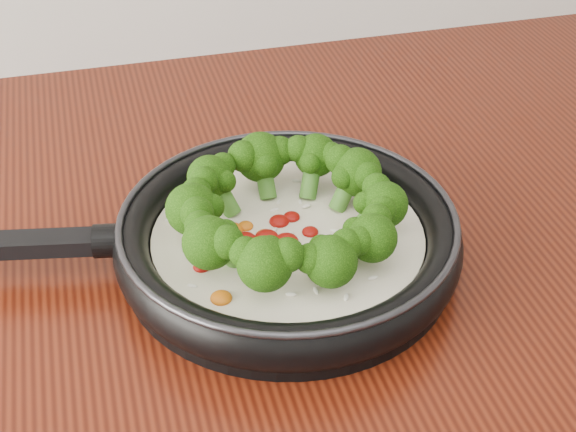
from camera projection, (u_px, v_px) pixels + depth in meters
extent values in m
cylinder|color=black|center=(288.00, 257.00, 0.73)|extent=(0.33, 0.33, 0.01)
torus|color=black|center=(288.00, 237.00, 0.72)|extent=(0.35, 0.35, 0.03)
torus|color=#2D2D33|center=(288.00, 218.00, 0.71)|extent=(0.34, 0.34, 0.01)
cube|color=black|center=(17.00, 245.00, 0.70)|extent=(0.17, 0.06, 0.01)
cylinder|color=black|center=(110.00, 241.00, 0.71)|extent=(0.03, 0.03, 0.03)
cylinder|color=white|center=(288.00, 243.00, 0.72)|extent=(0.27, 0.27, 0.02)
ellipsoid|color=#8D0A06|center=(201.00, 267.00, 0.68)|extent=(0.02, 0.02, 0.01)
ellipsoid|color=#8D0A06|center=(282.00, 244.00, 0.70)|extent=(0.02, 0.02, 0.01)
ellipsoid|color=#CD5E0D|center=(265.00, 236.00, 0.71)|extent=(0.02, 0.02, 0.01)
ellipsoid|color=#8D0A06|center=(356.00, 225.00, 0.73)|extent=(0.03, 0.03, 0.01)
ellipsoid|color=#8D0A06|center=(279.00, 221.00, 0.73)|extent=(0.02, 0.02, 0.01)
ellipsoid|color=#CD5E0D|center=(246.00, 226.00, 0.72)|extent=(0.02, 0.02, 0.01)
ellipsoid|color=#8D0A06|center=(288.00, 240.00, 0.71)|extent=(0.02, 0.02, 0.01)
ellipsoid|color=#8D0A06|center=(275.00, 261.00, 0.69)|extent=(0.02, 0.02, 0.01)
ellipsoid|color=#CD5E0D|center=(385.00, 209.00, 0.75)|extent=(0.02, 0.02, 0.01)
ellipsoid|color=#8D0A06|center=(286.00, 241.00, 0.71)|extent=(0.03, 0.03, 0.01)
ellipsoid|color=#8D0A06|center=(267.00, 238.00, 0.71)|extent=(0.03, 0.03, 0.01)
ellipsoid|color=#CD5E0D|center=(356.00, 246.00, 0.70)|extent=(0.02, 0.02, 0.01)
ellipsoid|color=#8D0A06|center=(245.00, 240.00, 0.71)|extent=(0.02, 0.02, 0.01)
ellipsoid|color=#8D0A06|center=(292.00, 217.00, 0.74)|extent=(0.02, 0.02, 0.01)
ellipsoid|color=#CD5E0D|center=(221.00, 298.00, 0.65)|extent=(0.02, 0.02, 0.01)
ellipsoid|color=#8D0A06|center=(310.00, 232.00, 0.72)|extent=(0.02, 0.02, 0.01)
ellipsoid|color=#8D0A06|center=(227.00, 235.00, 0.71)|extent=(0.03, 0.03, 0.01)
ellipsoid|color=#CD5E0D|center=(231.00, 230.00, 0.72)|extent=(0.02, 0.02, 0.01)
ellipsoid|color=white|center=(182.00, 223.00, 0.73)|extent=(0.01, 0.01, 0.00)
ellipsoid|color=white|center=(316.00, 291.00, 0.66)|extent=(0.00, 0.01, 0.00)
ellipsoid|color=white|center=(193.00, 286.00, 0.66)|extent=(0.01, 0.01, 0.00)
ellipsoid|color=white|center=(307.00, 206.00, 0.75)|extent=(0.01, 0.01, 0.00)
ellipsoid|color=white|center=(220.00, 250.00, 0.70)|extent=(0.00, 0.01, 0.00)
ellipsoid|color=white|center=(373.00, 278.00, 0.67)|extent=(0.01, 0.00, 0.00)
ellipsoid|color=white|center=(279.00, 202.00, 0.76)|extent=(0.01, 0.01, 0.00)
ellipsoid|color=white|center=(205.00, 190.00, 0.77)|extent=(0.01, 0.01, 0.00)
ellipsoid|color=white|center=(273.00, 283.00, 0.66)|extent=(0.01, 0.01, 0.00)
ellipsoid|color=white|center=(346.00, 297.00, 0.65)|extent=(0.01, 0.01, 0.00)
ellipsoid|color=white|center=(274.00, 231.00, 0.72)|extent=(0.01, 0.01, 0.00)
ellipsoid|color=white|center=(366.00, 218.00, 0.73)|extent=(0.00, 0.01, 0.00)
ellipsoid|color=white|center=(300.00, 202.00, 0.76)|extent=(0.01, 0.01, 0.00)
ellipsoid|color=white|center=(275.00, 210.00, 0.75)|extent=(0.01, 0.01, 0.00)
ellipsoid|color=white|center=(271.00, 195.00, 0.76)|extent=(0.01, 0.01, 0.00)
ellipsoid|color=white|center=(169.00, 221.00, 0.73)|extent=(0.01, 0.01, 0.00)
ellipsoid|color=white|center=(228.00, 243.00, 0.71)|extent=(0.01, 0.01, 0.00)
ellipsoid|color=white|center=(310.00, 232.00, 0.72)|extent=(0.01, 0.01, 0.00)
ellipsoid|color=white|center=(296.00, 181.00, 0.78)|extent=(0.01, 0.01, 0.00)
ellipsoid|color=white|center=(186.00, 236.00, 0.72)|extent=(0.01, 0.00, 0.00)
ellipsoid|color=white|center=(290.00, 239.00, 0.71)|extent=(0.01, 0.01, 0.00)
ellipsoid|color=white|center=(289.00, 234.00, 0.71)|extent=(0.01, 0.01, 0.00)
ellipsoid|color=white|center=(335.00, 231.00, 0.72)|extent=(0.01, 0.01, 0.00)
ellipsoid|color=white|center=(291.00, 294.00, 0.65)|extent=(0.01, 0.01, 0.00)
ellipsoid|color=white|center=(283.00, 218.00, 0.74)|extent=(0.01, 0.01, 0.00)
cylinder|color=#518F2F|center=(365.00, 221.00, 0.71)|extent=(0.03, 0.02, 0.03)
sphere|color=black|center=(384.00, 205.00, 0.70)|extent=(0.05, 0.05, 0.04)
sphere|color=black|center=(377.00, 187.00, 0.71)|extent=(0.03, 0.03, 0.02)
sphere|color=black|center=(382.00, 210.00, 0.68)|extent=(0.03, 0.03, 0.02)
sphere|color=black|center=(365.00, 203.00, 0.70)|extent=(0.02, 0.02, 0.02)
cylinder|color=#518F2F|center=(344.00, 194.00, 0.74)|extent=(0.03, 0.03, 0.03)
sphere|color=black|center=(357.00, 172.00, 0.74)|extent=(0.05, 0.05, 0.04)
sphere|color=black|center=(340.00, 160.00, 0.74)|extent=(0.03, 0.03, 0.03)
sphere|color=black|center=(368.00, 176.00, 0.73)|extent=(0.03, 0.03, 0.03)
sphere|color=black|center=(344.00, 177.00, 0.73)|extent=(0.03, 0.03, 0.02)
cylinder|color=#518F2F|center=(310.00, 181.00, 0.76)|extent=(0.03, 0.03, 0.04)
sphere|color=black|center=(316.00, 155.00, 0.76)|extent=(0.05, 0.05, 0.04)
sphere|color=black|center=(298.00, 149.00, 0.76)|extent=(0.03, 0.03, 0.02)
sphere|color=black|center=(331.00, 155.00, 0.75)|extent=(0.03, 0.03, 0.02)
sphere|color=black|center=(311.00, 163.00, 0.75)|extent=(0.02, 0.02, 0.02)
cylinder|color=#518F2F|center=(266.00, 181.00, 0.76)|extent=(0.02, 0.03, 0.03)
sphere|color=black|center=(260.00, 157.00, 0.76)|extent=(0.05, 0.05, 0.05)
sphere|color=black|center=(243.00, 156.00, 0.75)|extent=(0.03, 0.03, 0.03)
sphere|color=black|center=(280.00, 151.00, 0.76)|extent=(0.03, 0.03, 0.03)
sphere|color=black|center=(266.00, 164.00, 0.75)|extent=(0.03, 0.03, 0.02)
cylinder|color=#518F2F|center=(225.00, 199.00, 0.74)|extent=(0.03, 0.03, 0.03)
sphere|color=black|center=(210.00, 178.00, 0.73)|extent=(0.05, 0.05, 0.04)
sphere|color=black|center=(204.00, 181.00, 0.72)|extent=(0.03, 0.03, 0.02)
sphere|color=black|center=(223.00, 166.00, 0.74)|extent=(0.03, 0.03, 0.02)
sphere|color=black|center=(225.00, 181.00, 0.73)|extent=(0.02, 0.02, 0.02)
cylinder|color=#518F2F|center=(211.00, 224.00, 0.71)|extent=(0.03, 0.02, 0.03)
sphere|color=black|center=(192.00, 209.00, 0.70)|extent=(0.05, 0.05, 0.04)
sphere|color=black|center=(197.00, 213.00, 0.68)|extent=(0.03, 0.03, 0.03)
sphere|color=black|center=(196.00, 192.00, 0.71)|extent=(0.03, 0.03, 0.03)
sphere|color=black|center=(211.00, 207.00, 0.70)|extent=(0.03, 0.03, 0.02)
cylinder|color=#518F2F|center=(227.00, 252.00, 0.67)|extent=(0.04, 0.03, 0.04)
sphere|color=black|center=(209.00, 243.00, 0.65)|extent=(0.05, 0.05, 0.04)
sphere|color=black|center=(227.00, 242.00, 0.64)|extent=(0.03, 0.03, 0.03)
sphere|color=black|center=(200.00, 226.00, 0.66)|extent=(0.03, 0.03, 0.03)
sphere|color=black|center=(226.00, 233.00, 0.66)|extent=(0.03, 0.03, 0.02)
cylinder|color=#518F2F|center=(270.00, 269.00, 0.66)|extent=(0.03, 0.03, 0.04)
sphere|color=black|center=(265.00, 264.00, 0.63)|extent=(0.05, 0.05, 0.04)
sphere|color=black|center=(287.00, 255.00, 0.63)|extent=(0.03, 0.03, 0.03)
sphere|color=black|center=(245.00, 253.00, 0.64)|extent=(0.03, 0.03, 0.03)
sphere|color=black|center=(270.00, 249.00, 0.65)|extent=(0.03, 0.03, 0.02)
cylinder|color=#518F2F|center=(322.00, 266.00, 0.66)|extent=(0.02, 0.03, 0.03)
sphere|color=black|center=(331.00, 262.00, 0.64)|extent=(0.05, 0.05, 0.04)
sphere|color=black|center=(346.00, 245.00, 0.65)|extent=(0.03, 0.03, 0.03)
sphere|color=black|center=(310.00, 259.00, 0.64)|extent=(0.03, 0.03, 0.02)
sphere|color=black|center=(321.00, 248.00, 0.65)|extent=(0.02, 0.02, 0.02)
cylinder|color=#518F2F|center=(354.00, 248.00, 0.68)|extent=(0.03, 0.03, 0.03)
sphere|color=black|center=(373.00, 238.00, 0.66)|extent=(0.05, 0.05, 0.04)
sphere|color=black|center=(376.00, 219.00, 0.67)|extent=(0.03, 0.03, 0.02)
sphere|color=black|center=(359.00, 240.00, 0.65)|extent=(0.03, 0.03, 0.02)
sphere|color=black|center=(355.00, 229.00, 0.67)|extent=(0.02, 0.02, 0.02)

